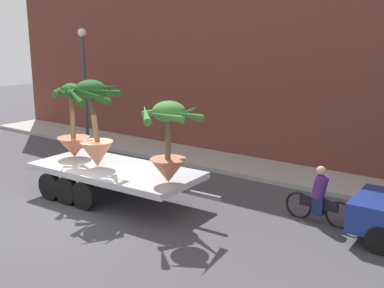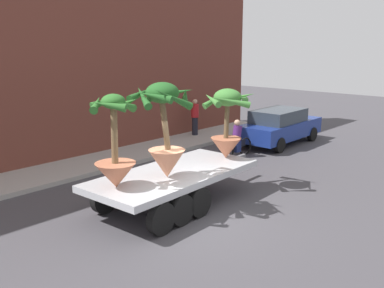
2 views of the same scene
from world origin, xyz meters
TOP-DOWN VIEW (x-y plane):
  - ground_plane at (0.00, 0.00)m, footprint 60.00×60.00m
  - sidewalk at (0.00, 6.10)m, footprint 24.00×2.20m
  - building_facade at (0.00, 7.80)m, footprint 24.00×1.20m
  - flatbed_trailer at (0.21, 1.04)m, footprint 6.10×2.47m
  - potted_palm_rear at (-0.09, 0.82)m, footprint 1.63×1.68m
  - potted_palm_middle at (2.60, 0.89)m, footprint 1.63×1.66m
  - potted_palm_front at (-1.44, 1.17)m, footprint 1.21×1.27m
  - cyclist at (5.87, 2.91)m, footprint 1.84×0.36m
  - parked_car at (9.04, 2.88)m, footprint 4.60×1.94m
  - pedestrian_near_gate at (7.43, 6.52)m, footprint 0.36×0.36m

SIDE VIEW (x-z plane):
  - ground_plane at x=0.00m, z-range 0.00..0.00m
  - sidewalk at x=0.00m, z-range 0.00..0.15m
  - cyclist at x=5.87m, z-range -0.10..1.44m
  - flatbed_trailer at x=0.21m, z-range 0.26..1.24m
  - parked_car at x=9.04m, z-range 0.04..1.62m
  - pedestrian_near_gate at x=7.43m, z-range 0.19..1.90m
  - potted_palm_front at x=-1.44m, z-range 0.70..3.00m
  - potted_palm_middle at x=2.60m, z-range 1.02..3.15m
  - potted_palm_rear at x=-0.09m, z-range 1.01..3.53m
  - building_facade at x=0.00m, z-range 0.00..9.01m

